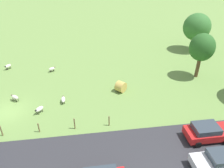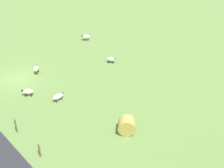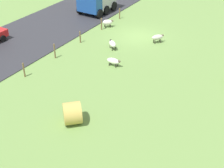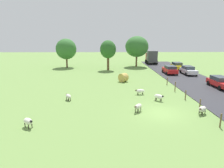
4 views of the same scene
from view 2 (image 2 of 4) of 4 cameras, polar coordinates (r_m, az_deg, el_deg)
ground_plane at (r=31.55m, az=-18.04°, el=0.97°), size 160.00×160.00×0.00m
sheep_0 at (r=31.77m, az=-14.54°, el=2.94°), size 1.04×1.13×0.79m
sheep_1 at (r=32.78m, az=-0.15°, el=4.87°), size 0.90×1.07×0.71m
sheep_3 at (r=38.51m, az=-5.12°, el=9.19°), size 1.08×0.99×0.78m
sheep_4 at (r=26.99m, az=-10.45°, el=-2.41°), size 1.20×0.50×0.68m
sheep_5 at (r=28.23m, az=-16.11°, el=-1.41°), size 1.10×1.02×0.75m
hay_bale_0 at (r=23.02m, az=2.92°, el=-8.08°), size 1.71×1.72×1.38m
fence_post_3 at (r=24.21m, az=-18.25°, el=-7.78°), size 0.12×0.12×1.29m
fence_post_4 at (r=21.77m, az=-13.97°, el=-12.48°), size 0.12×0.12×1.17m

